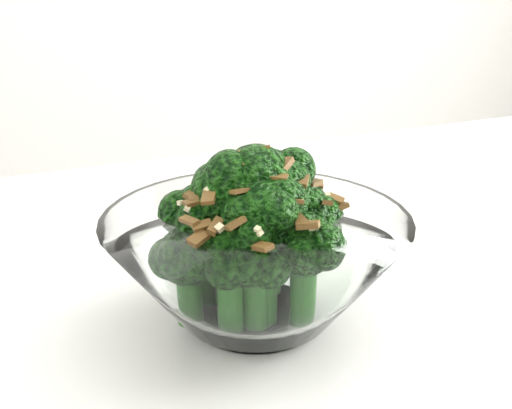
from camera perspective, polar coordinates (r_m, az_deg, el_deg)
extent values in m
cube|color=white|center=(0.69, 18.28, -5.26)|extent=(1.32, 0.99, 0.04)
cylinder|color=white|center=(0.54, 0.00, -8.94)|extent=(0.09, 0.09, 0.01)
cylinder|color=#1E5717|center=(0.52, 0.00, -4.02)|extent=(0.02, 0.02, 0.09)
sphere|color=#19520F|center=(0.50, 0.00, 1.87)|extent=(0.05, 0.05, 0.05)
cylinder|color=#1E5717|center=(0.54, 1.08, -3.32)|extent=(0.02, 0.02, 0.08)
sphere|color=#19520F|center=(0.52, 1.12, 1.87)|extent=(0.05, 0.05, 0.05)
cylinder|color=#1E5717|center=(0.52, -2.42, -4.28)|extent=(0.02, 0.02, 0.08)
sphere|color=#19520F|center=(0.51, -2.50, 0.93)|extent=(0.05, 0.05, 0.05)
cylinder|color=#1E5717|center=(0.50, 0.67, -5.91)|extent=(0.02, 0.02, 0.07)
sphere|color=#19520F|center=(0.48, 0.70, -0.76)|extent=(0.05, 0.05, 0.05)
cylinder|color=#1E5717|center=(0.53, 3.74, -4.98)|extent=(0.02, 0.02, 0.06)
sphere|color=#19520F|center=(0.52, 3.84, -0.92)|extent=(0.04, 0.04, 0.04)
cylinder|color=#1E5717|center=(0.53, -4.12, -5.19)|extent=(0.02, 0.02, 0.06)
sphere|color=#19520F|center=(0.52, -4.23, -1.24)|extent=(0.05, 0.05, 0.05)
cylinder|color=#1E5717|center=(0.50, 3.79, -7.15)|extent=(0.02, 0.02, 0.05)
sphere|color=#19520F|center=(0.48, 3.90, -3.23)|extent=(0.04, 0.04, 0.04)
cylinder|color=#1E5717|center=(0.49, -2.07, -7.63)|extent=(0.02, 0.02, 0.05)
sphere|color=#19520F|center=(0.48, -2.13, -3.84)|extent=(0.04, 0.04, 0.04)
cylinder|color=#1E5717|center=(0.56, 3.82, -4.30)|extent=(0.02, 0.02, 0.04)
sphere|color=#19520F|center=(0.55, 3.90, -1.34)|extent=(0.04, 0.04, 0.04)
cylinder|color=#1E5717|center=(0.51, -5.33, -7.35)|extent=(0.02, 0.02, 0.04)
sphere|color=#19520F|center=(0.50, -5.45, -4.21)|extent=(0.04, 0.04, 0.04)
cylinder|color=#1E5717|center=(0.57, -0.56, -3.97)|extent=(0.02, 0.02, 0.04)
sphere|color=#19520F|center=(0.55, -0.57, -0.94)|extent=(0.04, 0.04, 0.04)
cylinder|color=#1E5717|center=(0.50, -0.04, -7.60)|extent=(0.02, 0.02, 0.05)
sphere|color=#19520F|center=(0.48, -0.04, -3.94)|extent=(0.05, 0.05, 0.05)
cube|color=olive|center=(0.45, 0.56, -3.41)|extent=(0.01, 0.02, 0.01)
cube|color=olive|center=(0.52, 6.59, -0.29)|extent=(0.02, 0.01, 0.01)
cube|color=olive|center=(0.48, -1.32, 2.90)|extent=(0.01, 0.02, 0.00)
cube|color=olive|center=(0.49, 2.38, 3.19)|extent=(0.01, 0.01, 0.01)
cube|color=olive|center=(0.46, 3.52, -1.29)|extent=(0.01, 0.02, 0.01)
cube|color=olive|center=(0.47, -1.33, 1.09)|extent=(0.01, 0.01, 0.00)
cube|color=olive|center=(0.47, -4.34, -1.70)|extent=(0.01, 0.01, 0.01)
cube|color=olive|center=(0.52, 6.29, 0.49)|extent=(0.02, 0.01, 0.01)
cube|color=olive|center=(0.48, -1.12, 3.66)|extent=(0.01, 0.02, 0.01)
cube|color=olive|center=(0.51, 1.31, 3.31)|extent=(0.02, 0.01, 0.01)
cube|color=olive|center=(0.51, -1.76, 3.26)|extent=(0.01, 0.01, 0.01)
cube|color=olive|center=(0.51, -5.13, 0.79)|extent=(0.02, 0.02, 0.00)
cube|color=olive|center=(0.48, -2.28, 2.23)|extent=(0.01, 0.02, 0.01)
cube|color=olive|center=(0.56, -0.56, 1.57)|extent=(0.01, 0.01, 0.01)
cube|color=olive|center=(0.53, -4.72, 1.08)|extent=(0.01, 0.01, 0.01)
cube|color=olive|center=(0.46, 4.19, -1.63)|extent=(0.02, 0.01, 0.01)
cube|color=olive|center=(0.51, -4.28, 1.56)|extent=(0.01, 0.01, 0.01)
cube|color=olive|center=(0.49, 0.40, 4.50)|extent=(0.01, 0.01, 0.01)
cube|color=olive|center=(0.52, 4.62, 1.73)|extent=(0.02, 0.01, 0.00)
cube|color=olive|center=(0.54, 4.74, 1.68)|extent=(0.01, 0.01, 0.01)
cube|color=olive|center=(0.53, -3.78, 1.63)|extent=(0.02, 0.01, 0.01)
cube|color=olive|center=(0.46, -4.63, -2.73)|extent=(0.02, 0.02, 0.01)
cube|color=olive|center=(0.53, 0.51, 3.23)|extent=(0.02, 0.01, 0.01)
cube|color=olive|center=(0.47, -5.34, -1.30)|extent=(0.01, 0.02, 0.00)
cube|color=olive|center=(0.45, -1.65, -1.54)|extent=(0.01, 0.01, 0.01)
cube|color=olive|center=(0.50, 3.79, 1.86)|extent=(0.01, 0.02, 0.01)
cube|color=olive|center=(0.47, 5.06, -1.93)|extent=(0.01, 0.02, 0.01)
cube|color=olive|center=(0.52, 2.48, 3.03)|extent=(0.02, 0.02, 0.01)
cube|color=olive|center=(0.48, 1.69, 2.21)|extent=(0.02, 0.01, 0.00)
cube|color=olive|center=(0.46, -3.27, -1.74)|extent=(0.01, 0.02, 0.01)
cube|color=olive|center=(0.48, 2.23, 1.92)|extent=(0.01, 0.02, 0.01)
cube|color=olive|center=(0.51, 0.50, 3.81)|extent=(0.01, 0.01, 0.01)
cube|color=olive|center=(0.55, -0.50, 2.16)|extent=(0.01, 0.01, 0.01)
cube|color=olive|center=(0.49, 2.84, 2.18)|extent=(0.01, 0.02, 0.01)
cube|color=olive|center=(0.52, -4.55, 1.72)|extent=(0.01, 0.01, 0.01)
cube|color=olive|center=(0.51, 1.99, 3.46)|extent=(0.01, 0.01, 0.00)
cube|color=olive|center=(0.47, -3.79, 0.63)|extent=(0.01, 0.02, 0.01)
cube|color=olive|center=(0.49, 5.76, 0.13)|extent=(0.01, 0.02, 0.01)
cube|color=olive|center=(0.50, -5.03, 0.80)|extent=(0.02, 0.02, 0.01)
cube|color=olive|center=(0.49, -4.95, 0.20)|extent=(0.02, 0.01, 0.00)
cube|color=olive|center=(0.49, -4.96, 0.58)|extent=(0.01, 0.01, 0.00)
cube|color=olive|center=(0.47, 2.84, 0.33)|extent=(0.02, 0.01, 0.01)
cube|color=beige|center=(0.46, -2.93, -1.87)|extent=(0.01, 0.01, 0.01)
cube|color=beige|center=(0.45, 0.33, -2.32)|extent=(0.01, 0.01, 0.00)
cube|color=beige|center=(0.48, -3.89, 1.16)|extent=(0.01, 0.01, 0.00)
cube|color=beige|center=(0.47, 4.89, -1.70)|extent=(0.00, 0.00, 0.00)
cube|color=beige|center=(0.47, 4.61, -1.95)|extent=(0.01, 0.01, 0.01)
cube|color=beige|center=(0.50, -6.01, 0.13)|extent=(0.01, 0.01, 0.00)
cube|color=beige|center=(0.53, 2.50, 2.43)|extent=(0.01, 0.01, 0.01)
cube|color=beige|center=(0.47, 1.92, 1.70)|extent=(0.01, 0.01, 0.00)
cube|color=beige|center=(0.54, 3.43, 1.96)|extent=(0.01, 0.01, 0.00)
cube|color=beige|center=(0.52, 5.75, 0.77)|extent=(0.00, 0.00, 0.00)
cube|color=beige|center=(0.55, 0.98, 2.36)|extent=(0.00, 0.00, 0.00)
cube|color=beige|center=(0.55, 0.88, 2.69)|extent=(0.00, 0.01, 0.00)
cube|color=beige|center=(0.48, -5.53, -0.33)|extent=(0.01, 0.01, 0.00)
cube|color=beige|center=(0.52, -1.14, 3.36)|extent=(0.01, 0.01, 0.01)
cube|color=beige|center=(0.45, 0.13, -1.98)|extent=(0.01, 0.01, 0.00)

